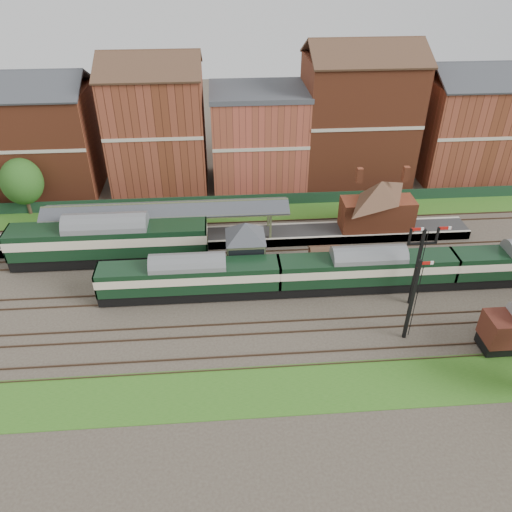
{
  "coord_description": "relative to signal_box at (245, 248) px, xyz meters",
  "views": [
    {
      "loc": [
        -5.1,
        -37.72,
        29.62
      ],
      "look_at": [
        -2.06,
        2.0,
        3.0
      ],
      "focal_mm": 35.0,
      "sensor_mm": 36.0,
      "label": 1
    }
  ],
  "objects": [
    {
      "name": "canopy",
      "position": [
        -8.0,
        6.5,
        1.39
      ],
      "size": [
        26.0,
        3.89,
        4.08
      ],
      "color": "#505A38",
      "rests_on": "platform"
    },
    {
      "name": "signal_box",
      "position": [
        0.0,
        0.0,
        0.0
      ],
      "size": [
        5.4,
        5.4,
        6.0
      ],
      "color": "#5B6B4C",
      "rests_on": "ground"
    },
    {
      "name": "grass_back",
      "position": [
        3.0,
        12.75,
        -3.16
      ],
      "size": [
        90.0,
        4.5,
        0.06
      ],
      "primitive_type": "cube",
      "color": "#2D6619",
      "rests_on": "ground"
    },
    {
      "name": "station_building",
      "position": [
        15.0,
        6.5,
        0.76
      ],
      "size": [
        8.1,
        8.1,
        5.9
      ],
      "color": "brown",
      "rests_on": "platform"
    },
    {
      "name": "dmu_train",
      "position": [
        11.33,
        -3.25,
        -0.92
      ],
      "size": [
        50.4,
        2.65,
        3.87
      ],
      "color": "black",
      "rests_on": "ground"
    },
    {
      "name": "semaphore_siding",
      "position": [
        13.02,
        -10.25,
        0.96
      ],
      "size": [
        1.23,
        0.25,
        8.0
      ],
      "color": "black",
      "rests_on": "ground"
    },
    {
      "name": "grass_front",
      "position": [
        3.0,
        -15.25,
        -3.16
      ],
      "size": [
        90.0,
        5.0,
        0.06
      ],
      "primitive_type": "cube",
      "color": "#2D6619",
      "rests_on": "ground"
    },
    {
      "name": "tree_back",
      "position": [
        -25.55,
        14.68,
        1.1
      ],
      "size": [
        4.86,
        4.86,
        7.1
      ],
      "color": "#382619",
      "rests_on": "ground"
    },
    {
      "name": "town_backdrop",
      "position": [
        2.82,
        21.75,
        3.81
      ],
      "size": [
        69.0,
        10.0,
        16.0
      ],
      "color": "brown",
      "rests_on": "ground"
    },
    {
      "name": "fence",
      "position": [
        3.0,
        14.75,
        -2.44
      ],
      "size": [
        90.0,
        0.12,
        1.5
      ],
      "primitive_type": "cube",
      "color": "#193823",
      "rests_on": "ground"
    },
    {
      "name": "platform",
      "position": [
        -2.0,
        6.5,
        -2.69
      ],
      "size": [
        55.0,
        3.4,
        1.0
      ],
      "primitive_type": "cube",
      "color": "#2D2D2D",
      "rests_on": "ground"
    },
    {
      "name": "semaphore_bracket",
      "position": [
        15.04,
        -5.75,
        1.44
      ],
      "size": [
        3.6,
        0.25,
        8.18
      ],
      "color": "black",
      "rests_on": "ground"
    },
    {
      "name": "ground",
      "position": [
        3.0,
        -3.25,
        -3.19
      ],
      "size": [
        160.0,
        160.0,
        0.0
      ],
      "primitive_type": "plane",
      "color": "#473D33",
      "rests_on": "ground"
    },
    {
      "name": "platform_railcar",
      "position": [
        -13.81,
        3.25,
        -0.51
      ],
      "size": [
        20.06,
        3.16,
        4.62
      ],
      "color": "black",
      "rests_on": "ground"
    },
    {
      "name": "brick_hut",
      "position": [
        8.0,
        0.0,
        -2.0
      ],
      "size": [
        3.2,
        2.64,
        2.94
      ],
      "color": "brown",
      "rests_on": "ground"
    }
  ]
}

